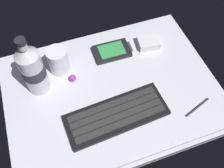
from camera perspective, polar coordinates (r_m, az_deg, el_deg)
ground_plane at (r=78.35cm, az=0.06°, el=-1.73°), size 64.00×48.00×2.80cm
keyboard at (r=72.55cm, az=1.02°, el=-6.93°), size 29.59×12.65×1.70cm
handheld_device at (r=85.71cm, az=0.04°, el=7.39°), size 12.91×7.83×1.50cm
juice_cup at (r=80.67cm, az=-11.87°, el=5.04°), size 6.40×6.40×8.50cm
water_bottle at (r=74.13cm, az=-17.41°, el=3.20°), size 6.73×6.73×20.80cm
charger_block at (r=88.44cm, az=8.15°, el=9.15°), size 7.71×6.52×2.40cm
trackball_mouse at (r=79.55cm, az=-8.83°, el=1.34°), size 2.20×2.20×2.20cm
stylus_pen at (r=78.27cm, az=18.58°, el=-4.88°), size 9.24×3.66×0.70cm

